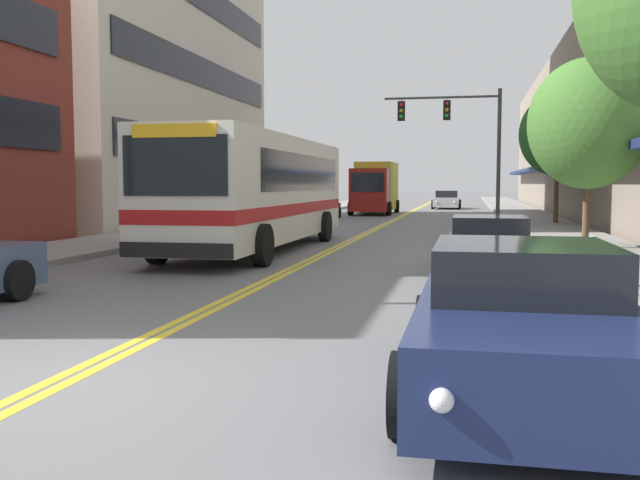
{
  "coord_description": "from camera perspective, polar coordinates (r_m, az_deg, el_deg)",
  "views": [
    {
      "loc": [
        3.86,
        -6.15,
        1.92
      ],
      "look_at": [
        -1.24,
        18.26,
        -0.06
      ],
      "focal_mm": 40.0,
      "sensor_mm": 36.0,
      "label": 1
    }
  ],
  "objects": [
    {
      "name": "storefront_row_right",
      "position": [
        44.2,
        23.81,
        8.25
      ],
      "size": [
        9.1,
        68.0,
        10.17
      ],
      "color": "gray",
      "rests_on": "ground_plane"
    },
    {
      "name": "traffic_signal_mast",
      "position": [
        34.56,
        11.05,
        8.72
      ],
      "size": [
        5.46,
        0.38,
        6.33
      ],
      "color": "#47474C",
      "rests_on": "ground_plane"
    },
    {
      "name": "sidewalk_right",
      "position": [
        43.31,
        16.06,
        1.92
      ],
      "size": [
        3.16,
        106.0,
        0.16
      ],
      "color": "gray",
      "rests_on": "ground_plane"
    },
    {
      "name": "car_navy_parked_right_foreground",
      "position": [
        6.84,
        15.91,
        -6.44
      ],
      "size": [
        2.12,
        4.59,
        1.37
      ],
      "color": "#19234C",
      "rests_on": "ground_plane"
    },
    {
      "name": "car_black_parked_right_mid",
      "position": [
        15.69,
        13.4,
        -0.52
      ],
      "size": [
        2.06,
        4.4,
        1.22
      ],
      "color": "black",
      "rests_on": "ground_plane"
    },
    {
      "name": "box_truck",
      "position": [
        45.49,
        4.43,
        4.22
      ],
      "size": [
        2.59,
        6.85,
        3.27
      ],
      "color": "maroon",
      "rests_on": "ground_plane"
    },
    {
      "name": "car_silver_moving_lead",
      "position": [
        55.67,
        10.1,
        3.15
      ],
      "size": [
        2.16,
        4.89,
        1.38
      ],
      "color": "#B7B7BC",
      "rests_on": "ground_plane"
    },
    {
      "name": "fire_hydrant",
      "position": [
        13.06,
        20.93,
        -1.57
      ],
      "size": [
        0.28,
        0.2,
        0.88
      ],
      "color": "#B7B7BC",
      "rests_on": "sidewalk_right"
    },
    {
      "name": "city_bus",
      "position": [
        20.84,
        -4.87,
        4.23
      ],
      "size": [
        2.92,
        12.01,
        3.21
      ],
      "color": "silver",
      "rests_on": "ground_plane"
    },
    {
      "name": "street_tree_right_mid",
      "position": [
        20.9,
        20.68,
        8.7
      ],
      "size": [
        3.23,
        3.23,
        5.16
      ],
      "color": "brown",
      "rests_on": "sidewalk_right"
    },
    {
      "name": "ground_plane",
      "position": [
        43.37,
        6.69,
        1.97
      ],
      "size": [
        240.0,
        240.0,
        0.0
      ],
      "primitive_type": "plane",
      "color": "slate"
    },
    {
      "name": "street_tree_right_far",
      "position": [
        33.77,
        18.48,
        8.02
      ],
      "size": [
        3.37,
        3.37,
        5.81
      ],
      "color": "brown",
      "rests_on": "sidewalk_right"
    },
    {
      "name": "car_dark_grey_parked_left_near",
      "position": [
        38.7,
        -0.32,
        2.58
      ],
      "size": [
        2.19,
        4.64,
        1.28
      ],
      "color": "#38383D",
      "rests_on": "ground_plane"
    },
    {
      "name": "sidewalk_left",
      "position": [
        44.56,
        -2.42,
        2.17
      ],
      "size": [
        3.16,
        106.0,
        0.16
      ],
      "color": "gray",
      "rests_on": "ground_plane"
    },
    {
      "name": "centre_line",
      "position": [
        43.37,
        6.69,
        1.97
      ],
      "size": [
        0.34,
        106.0,
        0.01
      ],
      "color": "yellow",
      "rests_on": "ground_plane"
    }
  ]
}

